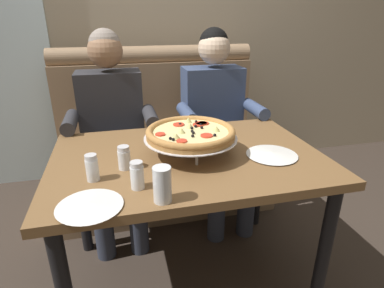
{
  "coord_description": "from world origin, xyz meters",
  "views": [
    {
      "loc": [
        -0.3,
        -1.31,
        1.34
      ],
      "look_at": [
        0.02,
        0.0,
        0.78
      ],
      "focal_mm": 29.33,
      "sensor_mm": 36.0,
      "label": 1
    }
  ],
  "objects_px": {
    "booth_bench": "(162,148)",
    "plate_near_right": "(90,205)",
    "plate_near_left": "(272,154)",
    "drinking_glass": "(162,187)",
    "shaker_parmesan": "(92,170)",
    "shaker_pepper_flakes": "(137,177)",
    "diner_right": "(216,116)",
    "shaker_oregano": "(124,159)",
    "patio_chair": "(29,103)",
    "diner_left": "(112,124)",
    "pizza": "(191,133)",
    "dining_table": "(188,172)"
  },
  "relations": [
    {
      "from": "booth_bench",
      "to": "plate_near_right",
      "type": "xyz_separation_m",
      "value": [
        -0.42,
        -1.24,
        0.35
      ]
    },
    {
      "from": "plate_near_right",
      "to": "plate_near_left",
      "type": "bearing_deg",
      "value": 16.7
    },
    {
      "from": "booth_bench",
      "to": "drinking_glass",
      "type": "bearing_deg",
      "value": -97.95
    },
    {
      "from": "shaker_parmesan",
      "to": "shaker_pepper_flakes",
      "type": "distance_m",
      "value": 0.2
    },
    {
      "from": "drinking_glass",
      "to": "shaker_pepper_flakes",
      "type": "bearing_deg",
      "value": 125.02
    },
    {
      "from": "booth_bench",
      "to": "shaker_pepper_flakes",
      "type": "xyz_separation_m",
      "value": [
        -0.25,
        -1.15,
        0.38
      ]
    },
    {
      "from": "diner_right",
      "to": "shaker_oregano",
      "type": "bearing_deg",
      "value": -132.21
    },
    {
      "from": "booth_bench",
      "to": "patio_chair",
      "type": "distance_m",
      "value": 1.68
    },
    {
      "from": "diner_left",
      "to": "shaker_oregano",
      "type": "bearing_deg",
      "value": -85.97
    },
    {
      "from": "shaker_pepper_flakes",
      "to": "drinking_glass",
      "type": "height_order",
      "value": "drinking_glass"
    },
    {
      "from": "shaker_pepper_flakes",
      "to": "plate_near_left",
      "type": "relative_size",
      "value": 0.46
    },
    {
      "from": "shaker_parmesan",
      "to": "plate_near_left",
      "type": "height_order",
      "value": "shaker_parmesan"
    },
    {
      "from": "diner_left",
      "to": "plate_near_right",
      "type": "relative_size",
      "value": 5.59
    },
    {
      "from": "plate_near_left",
      "to": "pizza",
      "type": "bearing_deg",
      "value": 164.14
    },
    {
      "from": "shaker_oregano",
      "to": "patio_chair",
      "type": "height_order",
      "value": "patio_chair"
    },
    {
      "from": "shaker_parmesan",
      "to": "plate_near_right",
      "type": "xyz_separation_m",
      "value": [
        -0.0,
        -0.2,
        -0.04
      ]
    },
    {
      "from": "dining_table",
      "to": "shaker_pepper_flakes",
      "type": "relative_size",
      "value": 11.46
    },
    {
      "from": "booth_bench",
      "to": "plate_near_right",
      "type": "distance_m",
      "value": 1.35
    },
    {
      "from": "dining_table",
      "to": "diner_right",
      "type": "relative_size",
      "value": 0.98
    },
    {
      "from": "diner_right",
      "to": "shaker_pepper_flakes",
      "type": "distance_m",
      "value": 1.07
    },
    {
      "from": "shaker_pepper_flakes",
      "to": "patio_chair",
      "type": "xyz_separation_m",
      "value": [
        -0.92,
        2.34,
        -0.26
      ]
    },
    {
      "from": "pizza",
      "to": "patio_chair",
      "type": "xyz_separation_m",
      "value": [
        -1.19,
        2.09,
        -0.32
      ]
    },
    {
      "from": "pizza",
      "to": "plate_near_left",
      "type": "distance_m",
      "value": 0.39
    },
    {
      "from": "diner_right",
      "to": "drinking_glass",
      "type": "bearing_deg",
      "value": -117.62
    },
    {
      "from": "diner_right",
      "to": "plate_near_left",
      "type": "bearing_deg",
      "value": -87.27
    },
    {
      "from": "booth_bench",
      "to": "dining_table",
      "type": "xyz_separation_m",
      "value": [
        0.0,
        -0.89,
        0.25
      ]
    },
    {
      "from": "plate_near_right",
      "to": "diner_left",
      "type": "bearing_deg",
      "value": 85.23
    },
    {
      "from": "diner_right",
      "to": "pizza",
      "type": "distance_m",
      "value": 0.72
    },
    {
      "from": "dining_table",
      "to": "shaker_parmesan",
      "type": "distance_m",
      "value": 0.47
    },
    {
      "from": "pizza",
      "to": "shaker_parmesan",
      "type": "height_order",
      "value": "pizza"
    },
    {
      "from": "dining_table",
      "to": "patio_chair",
      "type": "distance_m",
      "value": 2.39
    },
    {
      "from": "shaker_oregano",
      "to": "shaker_pepper_flakes",
      "type": "height_order",
      "value": "shaker_pepper_flakes"
    },
    {
      "from": "booth_bench",
      "to": "patio_chair",
      "type": "xyz_separation_m",
      "value": [
        -1.17,
        1.19,
        0.13
      ]
    },
    {
      "from": "shaker_pepper_flakes",
      "to": "plate_near_right",
      "type": "bearing_deg",
      "value": -151.7
    },
    {
      "from": "diner_right",
      "to": "plate_near_right",
      "type": "bearing_deg",
      "value": -128.31
    },
    {
      "from": "shaker_pepper_flakes",
      "to": "diner_left",
      "type": "bearing_deg",
      "value": 95.82
    },
    {
      "from": "diner_right",
      "to": "shaker_oregano",
      "type": "height_order",
      "value": "diner_right"
    },
    {
      "from": "shaker_parmesan",
      "to": "plate_near_left",
      "type": "relative_size",
      "value": 0.46
    },
    {
      "from": "diner_left",
      "to": "shaker_pepper_flakes",
      "type": "xyz_separation_m",
      "value": [
        0.09,
        -0.88,
        0.07
      ]
    },
    {
      "from": "shaker_oregano",
      "to": "plate_near_right",
      "type": "height_order",
      "value": "shaker_oregano"
    },
    {
      "from": "shaker_pepper_flakes",
      "to": "plate_near_left",
      "type": "xyz_separation_m",
      "value": [
        0.63,
        0.15,
        -0.04
      ]
    },
    {
      "from": "diner_right",
      "to": "plate_near_right",
      "type": "relative_size",
      "value": 5.59
    },
    {
      "from": "pizza",
      "to": "plate_near_left",
      "type": "height_order",
      "value": "pizza"
    },
    {
      "from": "diner_right",
      "to": "diner_left",
      "type": "bearing_deg",
      "value": 180.0
    },
    {
      "from": "shaker_parmesan",
      "to": "diner_left",
      "type": "bearing_deg",
      "value": 84.34
    },
    {
      "from": "diner_left",
      "to": "pizza",
      "type": "relative_size",
      "value": 2.95
    },
    {
      "from": "diner_left",
      "to": "diner_right",
      "type": "bearing_deg",
      "value": 0.0
    },
    {
      "from": "diner_right",
      "to": "shaker_oregano",
      "type": "xyz_separation_m",
      "value": [
        -0.64,
        -0.7,
        0.07
      ]
    },
    {
      "from": "plate_near_left",
      "to": "patio_chair",
      "type": "height_order",
      "value": "patio_chair"
    },
    {
      "from": "booth_bench",
      "to": "plate_near_left",
      "type": "height_order",
      "value": "booth_bench"
    }
  ]
}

